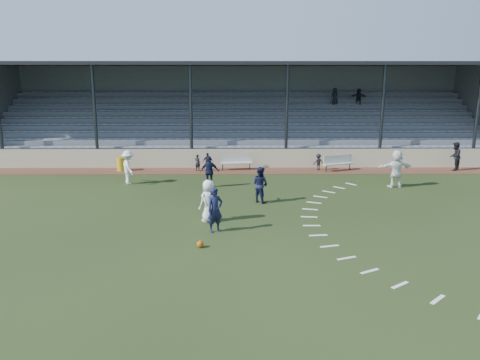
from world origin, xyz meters
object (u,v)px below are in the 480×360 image
(official, at_px, (455,156))
(player_white_lead, at_px, (209,201))
(trash_bin, at_px, (121,164))
(bench_right, at_px, (338,161))
(bench_left, at_px, (236,161))
(player_navy_lead, at_px, (215,210))
(football, at_px, (200,244))

(official, bearing_deg, player_white_lead, -15.55)
(official, bearing_deg, trash_bin, -49.77)
(bench_right, xyz_separation_m, player_white_lead, (-7.41, -9.99, 0.29))
(trash_bin, bearing_deg, bench_left, 2.56)
(trash_bin, relative_size, player_navy_lead, 0.48)
(trash_bin, bearing_deg, player_white_lead, -59.06)
(bench_left, bearing_deg, official, -9.43)
(football, xyz_separation_m, player_navy_lead, (0.46, 1.66, 0.75))
(bench_left, relative_size, football, 8.36)
(trash_bin, height_order, player_white_lead, player_white_lead)
(bench_right, height_order, football, bench_right)
(bench_right, bearing_deg, official, -21.46)
(official, bearing_deg, player_navy_lead, -11.70)
(trash_bin, distance_m, player_white_lead, 11.62)
(bench_left, relative_size, trash_bin, 2.43)
(trash_bin, height_order, football, trash_bin)
(bench_left, bearing_deg, bench_right, -10.75)
(bench_left, distance_m, bench_right, 6.30)
(bench_left, xyz_separation_m, football, (-1.27, -13.21, -0.46))
(bench_right, relative_size, trash_bin, 2.40)
(bench_left, xyz_separation_m, player_navy_lead, (-0.81, -11.54, 0.29))
(bench_right, xyz_separation_m, trash_bin, (-13.38, -0.03, -0.15))
(player_white_lead, bearing_deg, trash_bin, -98.82)
(official, bearing_deg, bench_right, -49.96)
(bench_right, height_order, player_navy_lead, player_navy_lead)
(trash_bin, xyz_separation_m, football, (5.83, -12.89, -0.32))
(bench_left, height_order, official, official)
(football, relative_size, player_white_lead, 0.14)
(player_white_lead, height_order, official, official)
(bench_left, bearing_deg, football, -103.57)
(trash_bin, distance_m, official, 20.62)
(football, bearing_deg, player_navy_lead, 74.56)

